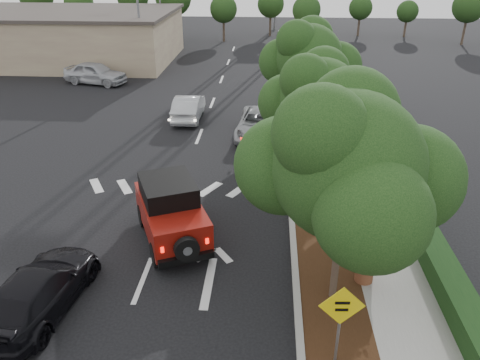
# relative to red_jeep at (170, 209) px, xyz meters

# --- Properties ---
(ground) EXTENTS (120.00, 120.00, 0.00)m
(ground) POSITION_rel_red_jeep_xyz_m (-0.42, -2.41, -1.07)
(ground) COLOR black
(ground) RESTS_ON ground
(curb) EXTENTS (0.20, 70.00, 0.15)m
(curb) POSITION_rel_red_jeep_xyz_m (4.18, 9.59, -1.00)
(curb) COLOR #9E9B93
(curb) RESTS_ON ground
(planting_strip) EXTENTS (1.80, 70.00, 0.12)m
(planting_strip) POSITION_rel_red_jeep_xyz_m (5.18, 9.59, -1.01)
(planting_strip) COLOR black
(planting_strip) RESTS_ON ground
(sidewalk) EXTENTS (2.00, 70.00, 0.12)m
(sidewalk) POSITION_rel_red_jeep_xyz_m (7.08, 9.59, -1.01)
(sidewalk) COLOR gray
(sidewalk) RESTS_ON ground
(hedge) EXTENTS (0.80, 70.00, 0.80)m
(hedge) POSITION_rel_red_jeep_xyz_m (8.48, 9.59, -0.67)
(hedge) COLOR black
(hedge) RESTS_ON ground
(commercial_building) EXTENTS (22.00, 12.00, 4.00)m
(commercial_building) POSITION_rel_red_jeep_xyz_m (-16.42, 27.59, 0.93)
(commercial_building) COLOR gray
(commercial_building) RESTS_ON ground
(transmission_tower) EXTENTS (7.00, 4.00, 28.00)m
(transmission_tower) POSITION_rel_red_jeep_xyz_m (5.58, 45.59, -1.07)
(transmission_tower) COLOR slate
(transmission_tower) RESTS_ON ground
(street_tree_near) EXTENTS (3.80, 3.80, 5.92)m
(street_tree_near) POSITION_rel_red_jeep_xyz_m (5.18, -2.91, -1.07)
(street_tree_near) COLOR black
(street_tree_near) RESTS_ON ground
(street_tree_mid) EXTENTS (3.20, 3.20, 5.32)m
(street_tree_mid) POSITION_rel_red_jeep_xyz_m (5.18, 4.09, -1.07)
(street_tree_mid) COLOR black
(street_tree_mid) RESTS_ON ground
(street_tree_far) EXTENTS (3.40, 3.40, 5.62)m
(street_tree_far) POSITION_rel_red_jeep_xyz_m (5.18, 10.59, -1.07)
(street_tree_far) COLOR black
(street_tree_far) RESTS_ON ground
(light_pole_a) EXTENTS (2.00, 0.22, 9.00)m
(light_pole_a) POSITION_rel_red_jeep_xyz_m (-6.92, 23.59, -1.07)
(light_pole_a) COLOR slate
(light_pole_a) RESTS_ON ground
(light_pole_b) EXTENTS (2.00, 0.22, 9.00)m
(light_pole_b) POSITION_rel_red_jeep_xyz_m (-7.92, 35.59, -1.07)
(light_pole_b) COLOR slate
(light_pole_b) RESTS_ON ground
(red_jeep) EXTENTS (3.19, 4.32, 2.11)m
(red_jeep) POSITION_rel_red_jeep_xyz_m (0.00, 0.00, 0.00)
(red_jeep) COLOR black
(red_jeep) RESTS_ON ground
(silver_suv_ahead) EXTENTS (2.62, 5.08, 1.37)m
(silver_suv_ahead) POSITION_rel_red_jeep_xyz_m (2.78, 9.82, -0.39)
(silver_suv_ahead) COLOR #95989C
(silver_suv_ahead) RESTS_ON ground
(black_suv_oncoming) EXTENTS (2.32, 4.65, 1.30)m
(black_suv_oncoming) POSITION_rel_red_jeep_xyz_m (-2.87, -3.82, -0.42)
(black_suv_oncoming) COLOR black
(black_suv_oncoming) RESTS_ON ground
(silver_sedan_oncoming) EXTENTS (1.51, 4.21, 1.38)m
(silver_sedan_oncoming) POSITION_rel_red_jeep_xyz_m (-1.42, 12.45, -0.38)
(silver_sedan_oncoming) COLOR #ACAFB4
(silver_sedan_oncoming) RESTS_ON ground
(parked_suv) EXTENTS (4.95, 2.98, 1.58)m
(parked_suv) POSITION_rel_red_jeep_xyz_m (-9.49, 19.76, -0.29)
(parked_suv) COLOR #B2B4BA
(parked_suv) RESTS_ON ground
(speed_hump_sign) EXTENTS (1.05, 0.11, 2.24)m
(speed_hump_sign) POSITION_rel_red_jeep_xyz_m (4.98, -5.27, 0.48)
(speed_hump_sign) COLOR slate
(speed_hump_sign) RESTS_ON ground
(terracotta_planter) EXTENTS (0.66, 0.66, 1.16)m
(terracotta_planter) POSITION_rel_red_jeep_xyz_m (6.18, -2.15, -0.29)
(terracotta_planter) COLOR brown
(terracotta_planter) RESTS_ON ground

